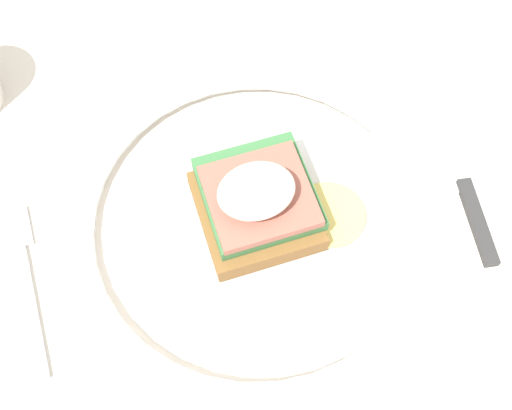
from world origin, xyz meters
name	(u,v)px	position (x,y,z in m)	size (l,w,h in m)	color
ground_plane	(266,385)	(0.00, 0.00, 0.00)	(6.00, 6.00, 0.00)	gray
dining_table	(274,266)	(0.00, 0.00, 0.61)	(0.84, 0.79, 0.73)	beige
plate	(256,220)	(-0.02, -0.01, 0.74)	(0.28, 0.28, 0.02)	white
sandwich	(259,202)	(-0.02, -0.01, 0.77)	(0.13, 0.09, 0.07)	brown
fork	(26,279)	(-0.21, 0.00, 0.74)	(0.02, 0.15, 0.00)	silver
knife	(462,179)	(0.16, -0.02, 0.74)	(0.04, 0.19, 0.01)	#2D2D2D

